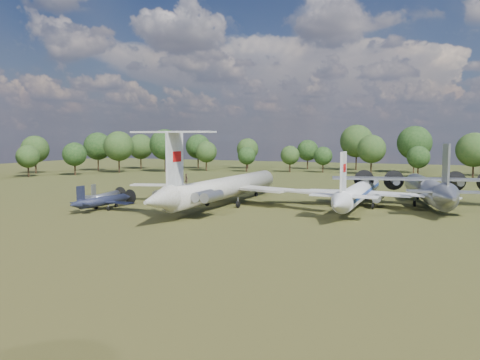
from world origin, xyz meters
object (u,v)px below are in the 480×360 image
at_px(small_prop_northwest, 106,198).
at_px(tu104_jet, 359,195).
at_px(an12_transport, 428,192).
at_px(il62_airliner, 227,191).
at_px(person_on_il62, 186,179).
at_px(small_prop_west, 103,203).

bearing_deg(small_prop_northwest, tu104_jet, 5.22).
bearing_deg(an12_transport, small_prop_northwest, -172.77).
bearing_deg(an12_transport, tu104_jet, -162.08).
xyz_separation_m(tu104_jet, small_prop_northwest, (-42.88, -13.10, -1.13)).
relative_size(il62_airliner, an12_transport, 1.40).
height_order(il62_airliner, an12_transport, il62_airliner).
xyz_separation_m(tu104_jet, person_on_il62, (-21.79, -20.64, 3.69)).
bearing_deg(tu104_jet, person_on_il62, -136.71).
distance_m(il62_airliner, person_on_il62, 14.38).
bearing_deg(il62_airliner, person_on_il62, -90.00).
xyz_separation_m(il62_airliner, person_on_il62, (-0.15, -14.00, 3.29)).
distance_m(il62_airliner, tu104_jet, 22.63).
bearing_deg(tu104_jet, small_prop_west, -153.59).
distance_m(tu104_jet, an12_transport, 12.42).
bearing_deg(person_on_il62, an12_transport, -116.90).
bearing_deg(tu104_jet, an12_transport, 30.46).
bearing_deg(tu104_jet, il62_airliner, -163.11).
distance_m(il62_airliner, small_prop_west, 20.98).
xyz_separation_m(an12_transport, small_prop_northwest, (-53.56, -19.42, -1.42)).
height_order(an12_transport, small_prop_northwest, an12_transport).
xyz_separation_m(il62_airliner, small_prop_west, (-16.75, -12.56, -1.40)).
bearing_deg(il62_airliner, small_prop_west, -142.50).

